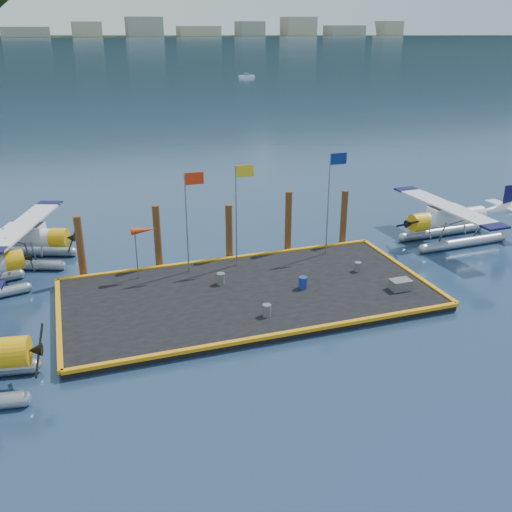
{
  "coord_description": "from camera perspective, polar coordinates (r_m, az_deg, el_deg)",
  "views": [
    {
      "loc": [
        -8.74,
        -27.14,
        14.02
      ],
      "look_at": [
        1.13,
        2.0,
        1.61
      ],
      "focal_mm": 40.0,
      "sensor_mm": 36.0,
      "label": 1
    }
  ],
  "objects": [
    {
      "name": "ground",
      "position": [
        31.77,
        -0.78,
        -4.22
      ],
      "size": [
        4000.0,
        4000.0,
        0.0
      ],
      "primitive_type": "plane",
      "color": "navy",
      "rests_on": "ground"
    },
    {
      "name": "flagpole_yellow",
      "position": [
        33.71,
        -1.69,
        5.57
      ],
      "size": [
        1.14,
        0.08,
        6.2
      ],
      "color": "gray",
      "rests_on": "dock"
    },
    {
      "name": "flagpole_red",
      "position": [
        33.03,
        -6.67,
        4.87
      ],
      "size": [
        1.14,
        0.08,
        6.0
      ],
      "color": "gray",
      "rests_on": "dock"
    },
    {
      "name": "piling_4",
      "position": [
        38.73,
        8.76,
        3.62
      ],
      "size": [
        0.44,
        0.44,
        4.0
      ],
      "primitive_type": "cylinder",
      "color": "#4A2715",
      "rests_on": "ground"
    },
    {
      "name": "drum_1",
      "position": [
        31.94,
        4.71,
        -2.67
      ],
      "size": [
        0.49,
        0.49,
        0.69
      ],
      "primitive_type": "cylinder",
      "color": "navy",
      "rests_on": "dock"
    },
    {
      "name": "drum_4",
      "position": [
        34.6,
        10.15,
        -1.07
      ],
      "size": [
        0.4,
        0.4,
        0.57
      ],
      "primitive_type": "cylinder",
      "color": "#525256",
      "rests_on": "dock"
    },
    {
      "name": "seaplane_c",
      "position": [
        38.83,
        -22.52,
        1.49
      ],
      "size": [
        9.24,
        9.83,
        3.54
      ],
      "rotation": [
        0.0,
        0.0,
        -1.91
      ],
      "color": "#9497A1",
      "rests_on": "ground"
    },
    {
      "name": "piling_3",
      "position": [
        37.08,
        3.25,
        3.26
      ],
      "size": [
        0.44,
        0.44,
        4.3
      ],
      "primitive_type": "cylinder",
      "color": "#4A2715",
      "rests_on": "ground"
    },
    {
      "name": "dock",
      "position": [
        31.68,
        -0.78,
        -3.9
      ],
      "size": [
        20.0,
        10.0,
        0.4
      ],
      "primitive_type": "cube",
      "color": "black",
      "rests_on": "ground"
    },
    {
      "name": "piling_2",
      "position": [
        35.93,
        -2.7,
        2.23
      ],
      "size": [
        0.44,
        0.44,
        3.8
      ],
      "primitive_type": "cylinder",
      "color": "#4A2715",
      "rests_on": "ground"
    },
    {
      "name": "crate",
      "position": [
        32.74,
        14.24,
        -2.78
      ],
      "size": [
        1.15,
        0.77,
        0.58
      ],
      "primitive_type": "cube",
      "color": "#525256",
      "rests_on": "dock"
    },
    {
      "name": "drum_5",
      "position": [
        32.42,
        -3.54,
        -2.28
      ],
      "size": [
        0.47,
        0.47,
        0.66
      ],
      "primitive_type": "cylinder",
      "color": "#525256",
      "rests_on": "dock"
    },
    {
      "name": "seaplane_d",
      "position": [
        41.59,
        18.78,
        3.37
      ],
      "size": [
        9.26,
        10.21,
        3.63
      ],
      "rotation": [
        0.0,
        0.0,
        1.61
      ],
      "color": "#9497A1",
      "rests_on": "ground"
    },
    {
      "name": "windsock",
      "position": [
        32.97,
        -11.22,
        2.43
      ],
      "size": [
        1.4,
        0.44,
        3.12
      ],
      "color": "gray",
      "rests_on": "dock"
    },
    {
      "name": "flagpole_blue",
      "position": [
        35.81,
        7.58,
        6.66
      ],
      "size": [
        1.14,
        0.08,
        6.5
      ],
      "color": "gray",
      "rests_on": "dock"
    },
    {
      "name": "far_backdrop",
      "position": [
        1782.09,
        -11.51,
        21.41
      ],
      "size": [
        3050.0,
        2050.0,
        810.0
      ],
      "color": "black",
      "rests_on": "ground"
    },
    {
      "name": "drum_3",
      "position": [
        28.9,
        1.09,
        -5.45
      ],
      "size": [
        0.45,
        0.45,
        0.63
      ],
      "primitive_type": "cylinder",
      "color": "#525256",
      "rests_on": "dock"
    },
    {
      "name": "piling_1",
      "position": [
        34.97,
        -9.81,
        1.7
      ],
      "size": [
        0.44,
        0.44,
        4.2
      ],
      "primitive_type": "cylinder",
      "color": "#4A2715",
      "rests_on": "ground"
    },
    {
      "name": "piling_0",
      "position": [
        34.68,
        -17.13,
        0.67
      ],
      "size": [
        0.44,
        0.44,
        4.0
      ],
      "primitive_type": "cylinder",
      "color": "#4A2715",
      "rests_on": "ground"
    },
    {
      "name": "dock_bumpers",
      "position": [
        31.56,
        -0.79,
        -3.43
      ],
      "size": [
        20.25,
        10.25,
        0.18
      ],
      "primitive_type": null,
      "color": "orange",
      "rests_on": "dock"
    }
  ]
}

